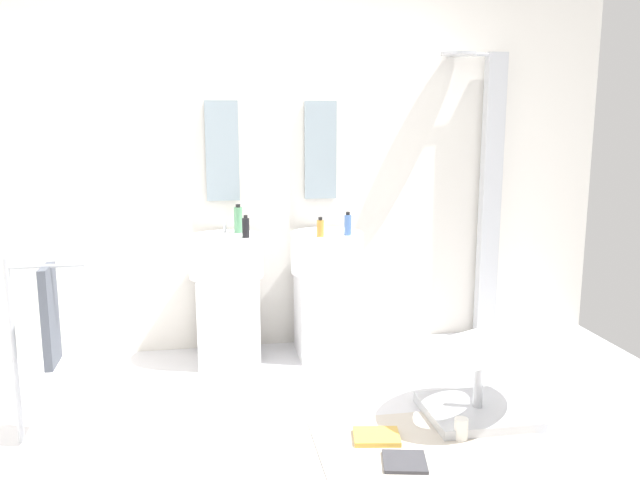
{
  "coord_description": "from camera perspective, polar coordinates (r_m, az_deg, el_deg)",
  "views": [
    {
      "loc": [
        -0.46,
        -2.88,
        1.61
      ],
      "look_at": [
        0.15,
        0.55,
        0.95
      ],
      "focal_mm": 36.7,
      "sensor_mm": 36.0,
      "label": 1
    }
  ],
  "objects": [
    {
      "name": "ground_plane",
      "position": [
        3.34,
        -0.93,
        -18.46
      ],
      "size": [
        4.8,
        3.6,
        0.04
      ],
      "primitive_type": "cube",
      "color": "silver"
    },
    {
      "name": "rear_partition",
      "position": [
        4.57,
        -4.3,
        6.79
      ],
      "size": [
        4.8,
        0.1,
        2.6
      ],
      "primitive_type": "cube",
      "color": "silver",
      "rests_on": "ground_plane"
    },
    {
      "name": "pedestal_sink_left",
      "position": [
        4.37,
        -8.1,
        -4.61
      ],
      "size": [
        0.49,
        0.49,
        0.95
      ],
      "color": "white",
      "rests_on": "ground_plane"
    },
    {
      "name": "pedestal_sink_right",
      "position": [
        4.44,
        0.59,
        -4.26
      ],
      "size": [
        0.49,
        0.49,
        0.95
      ],
      "color": "white",
      "rests_on": "ground_plane"
    },
    {
      "name": "vanity_mirror_left",
      "position": [
        4.47,
        -8.53,
        7.67
      ],
      "size": [
        0.22,
        0.03,
        0.67
      ],
      "primitive_type": "cube",
      "color": "#8C9EA8"
    },
    {
      "name": "vanity_mirror_right",
      "position": [
        4.54,
        0.03,
        7.83
      ],
      "size": [
        0.22,
        0.03,
        0.67
      ],
      "primitive_type": "cube",
      "color": "#8C9EA8"
    },
    {
      "name": "shower_column",
      "position": [
        4.88,
        14.48,
        4.13
      ],
      "size": [
        0.49,
        0.24,
        2.05
      ],
      "color": "#B7BABF",
      "rests_on": "ground_plane"
    },
    {
      "name": "lounge_chair",
      "position": [
        3.65,
        13.75,
        -9.79
      ],
      "size": [
        1.06,
        1.06,
        0.65
      ],
      "color": "#B7BABF",
      "rests_on": "ground_plane"
    },
    {
      "name": "towel_rack",
      "position": [
        3.49,
        -22.93,
        -6.48
      ],
      "size": [
        0.37,
        0.22,
        0.95
      ],
      "color": "#B7BABF",
      "rests_on": "ground_plane"
    },
    {
      "name": "area_rug",
      "position": [
        3.41,
        9.98,
        -17.52
      ],
      "size": [
        1.14,
        0.8,
        0.01
      ],
      "primitive_type": "cube",
      "color": "beige",
      "rests_on": "ground_plane"
    },
    {
      "name": "magazine_ochre",
      "position": [
        3.45,
        4.95,
        -16.71
      ],
      "size": [
        0.26,
        0.22,
        0.03
      ],
      "primitive_type": "cube",
      "rotation": [
        0.0,
        0.0,
        -0.17
      ],
      "color": "gold",
      "rests_on": "area_rug"
    },
    {
      "name": "magazine_charcoal",
      "position": [
        3.26,
        7.4,
        -18.62
      ],
      "size": [
        0.24,
        0.24,
        0.02
      ],
      "primitive_type": "cube",
      "rotation": [
        0.0,
        0.0,
        -0.21
      ],
      "color": "#38383D",
      "rests_on": "area_rug"
    },
    {
      "name": "coffee_mug",
      "position": [
        3.5,
        12.21,
        -15.79
      ],
      "size": [
        0.07,
        0.07,
        0.11
      ],
      "primitive_type": "cylinder",
      "color": "white",
      "rests_on": "area_rug"
    },
    {
      "name": "soap_bottle_green",
      "position": [
        4.38,
        -7.13,
        1.79
      ],
      "size": [
        0.06,
        0.06,
        0.19
      ],
      "color": "#59996B",
      "rests_on": "pedestal_sink_left"
    },
    {
      "name": "soap_bottle_blue",
      "position": [
        4.25,
        2.44,
        1.36
      ],
      "size": [
        0.05,
        0.05,
        0.15
      ],
      "color": "#4C72B7",
      "rests_on": "pedestal_sink_right"
    },
    {
      "name": "soap_bottle_black",
      "position": [
        4.19,
        -6.49,
        1.1
      ],
      "size": [
        0.05,
        0.05,
        0.14
      ],
      "color": "black",
      "rests_on": "pedestal_sink_left"
    },
    {
      "name": "soap_bottle_amber",
      "position": [
        4.2,
        0.03,
        1.06
      ],
      "size": [
        0.05,
        0.05,
        0.13
      ],
      "color": "#C68C38",
      "rests_on": "pedestal_sink_right"
    }
  ]
}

